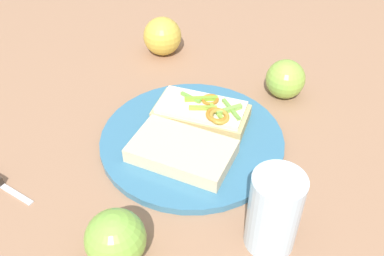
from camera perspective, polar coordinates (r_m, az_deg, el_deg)
The scene contains 8 objects.
ground_plane at distance 0.74m, azimuth 0.00°, elevation -1.90°, with size 2.00×2.00×0.00m, color #966C4F.
plate at distance 0.74m, azimuth 0.00°, elevation -1.54°, with size 0.31×0.31×0.01m, color teal.
sandwich at distance 0.76m, azimuth 1.38°, elevation 2.08°, with size 0.17×0.11×0.04m.
bread_slice_side at distance 0.69m, azimuth -1.35°, elevation -3.04°, with size 0.16×0.10×0.02m, color beige.
apple_0 at distance 0.96m, azimuth -3.91°, elevation 11.95°, with size 0.08×0.08×0.08m, color gold.
apple_1 at distance 0.84m, azimuth 12.18°, elevation 6.31°, with size 0.07×0.07×0.07m, color #8EB843.
apple_2 at distance 0.57m, azimuth -10.02°, elevation -14.18°, with size 0.08×0.08×0.08m, color #7DB240.
drinking_glass at distance 0.57m, azimuth 10.72°, elevation -10.80°, with size 0.07×0.07×0.12m, color silver.
Camera 1 is at (0.25, -0.48, 0.51)m, focal length 40.57 mm.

